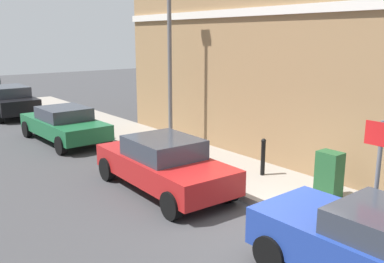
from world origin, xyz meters
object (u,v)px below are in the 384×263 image
object	(u,v)px
car_red	(163,164)
street_sign	(379,163)
car_black	(9,100)
utility_cabinet	(329,177)
car_green	(64,124)
lamppost	(170,54)
bollard_near_cabinet	(263,156)

from	to	relation	value
car_red	street_sign	bearing A→B (deg)	-162.83
car_black	utility_cabinet	bearing A→B (deg)	-170.02
car_red	car_green	size ratio (longest dim) A/B	0.98
car_red	lamppost	distance (m)	4.75
car_red	car_black	distance (m)	13.30
car_black	lamppost	size ratio (longest dim) A/B	0.78
car_red	bollard_near_cabinet	world-z (taller)	car_red
lamppost	car_green	bearing A→B (deg)	125.99
utility_cabinet	bollard_near_cabinet	bearing A→B (deg)	87.33
car_red	street_sign	distance (m)	5.18
car_red	car_black	xyz separation A→B (m)	(-0.16, 13.30, 0.06)
street_sign	car_black	bearing A→B (deg)	94.81
bollard_near_cabinet	lamppost	bearing A→B (deg)	91.93
utility_cabinet	car_green	bearing A→B (deg)	104.50
utility_cabinet	bollard_near_cabinet	xyz separation A→B (m)	(0.10, 2.15, 0.02)
car_black	bollard_near_cabinet	xyz separation A→B (m)	(2.76, -14.35, -0.08)
utility_cabinet	bollard_near_cabinet	distance (m)	2.15
car_green	utility_cabinet	bearing A→B (deg)	-167.17
car_red	utility_cabinet	distance (m)	4.05
utility_cabinet	car_black	bearing A→B (deg)	99.16
car_red	lamppost	bearing A→B (deg)	-36.53
car_black	lamppost	world-z (taller)	lamppost
car_black	car_red	bearing A→B (deg)	-178.49
car_black	lamppost	xyz separation A→B (m)	(2.62, -10.16, 2.52)
car_green	bollard_near_cabinet	xyz separation A→B (m)	(2.62, -7.59, 0.01)
lamppost	utility_cabinet	bearing A→B (deg)	-89.63
car_red	utility_cabinet	world-z (taller)	car_red
car_red	lamppost	size ratio (longest dim) A/B	0.76
car_green	bollard_near_cabinet	bearing A→B (deg)	-162.64
car_red	lamppost	xyz separation A→B (m)	(2.46, 3.14, 2.58)
car_green	street_sign	xyz separation A→B (m)	(1.39, -11.45, 0.97)
car_green	street_sign	distance (m)	11.58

